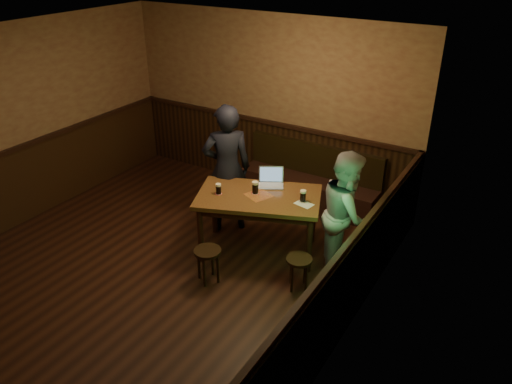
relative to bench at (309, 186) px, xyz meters
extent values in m
cube|color=black|center=(-0.90, -2.75, -0.32)|extent=(5.00, 6.00, 0.02)
cube|color=beige|center=(-0.90, -2.75, 2.50)|extent=(5.00, 6.00, 0.02)
cube|color=#95754B|center=(-0.90, 0.26, 1.09)|extent=(5.00, 0.02, 2.80)
cube|color=#95754B|center=(1.61, -2.75, 1.09)|extent=(0.02, 6.00, 2.80)
cube|color=black|center=(-0.90, 0.23, 0.24)|extent=(4.98, 0.04, 1.10)
cube|color=black|center=(-3.38, -2.75, 0.24)|extent=(0.04, 5.98, 1.10)
cube|color=black|center=(1.58, -2.75, 0.24)|extent=(0.04, 5.98, 1.10)
cube|color=black|center=(-0.90, 0.20, 0.82)|extent=(4.98, 0.06, 0.06)
cube|color=black|center=(-3.35, -2.75, 0.82)|extent=(0.06, 5.98, 0.06)
cube|color=black|center=(1.55, -2.75, 0.82)|extent=(0.06, 5.98, 0.06)
cube|color=black|center=(0.00, -0.04, -0.09)|extent=(2.20, 0.50, 0.45)
cube|color=black|center=(0.00, 0.16, 0.39)|extent=(2.20, 0.10, 0.50)
cube|color=#512817|center=(0.00, -1.54, 0.50)|extent=(1.78, 1.41, 0.06)
cube|color=black|center=(0.00, -1.54, 0.42)|extent=(1.61, 1.23, 0.09)
cube|color=maroon|center=(0.00, -1.54, 0.53)|extent=(0.38, 0.38, 0.00)
cylinder|color=black|center=(-0.51, -2.13, 0.08)|extent=(0.08, 0.08, 0.78)
cylinder|color=black|center=(-0.78, -1.46, 0.08)|extent=(0.08, 0.08, 0.78)
cylinder|color=black|center=(0.78, -1.62, 0.08)|extent=(0.08, 0.08, 0.78)
cylinder|color=black|center=(0.51, -0.95, 0.08)|extent=(0.08, 0.08, 0.78)
cylinder|color=black|center=(-0.18, -2.42, 0.12)|extent=(0.39, 0.39, 0.04)
cylinder|color=black|center=(-0.06, -2.40, -0.10)|extent=(0.03, 0.03, 0.43)
cylinder|color=black|center=(-0.21, -2.30, -0.10)|extent=(0.03, 0.03, 0.43)
cylinder|color=black|center=(-0.31, -2.45, -0.10)|extent=(0.03, 0.03, 0.43)
cylinder|color=black|center=(-0.16, -2.55, -0.10)|extent=(0.03, 0.03, 0.43)
cylinder|color=black|center=(0.82, -1.98, 0.09)|extent=(0.38, 0.38, 0.04)
cylinder|color=black|center=(0.94, -2.00, -0.11)|extent=(0.03, 0.03, 0.40)
cylinder|color=black|center=(0.85, -1.86, -0.11)|extent=(0.03, 0.03, 0.40)
cylinder|color=black|center=(0.70, -1.95, -0.11)|extent=(0.03, 0.03, 0.40)
cylinder|color=black|center=(0.79, -2.09, -0.11)|extent=(0.03, 0.03, 0.40)
cylinder|color=#AF151D|center=(-0.46, -1.77, 0.53)|extent=(0.09, 0.09, 0.00)
cylinder|color=silver|center=(-0.46, -1.77, 0.53)|extent=(0.08, 0.08, 0.00)
cylinder|color=black|center=(-0.46, -1.77, 0.59)|extent=(0.07, 0.07, 0.11)
cylinder|color=beige|center=(-0.46, -1.77, 0.66)|extent=(0.07, 0.07, 0.03)
cylinder|color=#AF151D|center=(-0.07, -1.52, 0.53)|extent=(0.11, 0.11, 0.00)
cylinder|color=silver|center=(-0.07, -1.52, 0.53)|extent=(0.09, 0.09, 0.00)
cylinder|color=black|center=(-0.07, -1.52, 0.60)|extent=(0.08, 0.08, 0.13)
cylinder|color=beige|center=(-0.07, -1.52, 0.68)|extent=(0.08, 0.08, 0.03)
cylinder|color=#AF151D|center=(0.55, -1.39, 0.53)|extent=(0.10, 0.10, 0.00)
cylinder|color=silver|center=(0.55, -1.39, 0.53)|extent=(0.08, 0.08, 0.00)
cylinder|color=black|center=(0.55, -1.39, 0.59)|extent=(0.07, 0.07, 0.12)
cylinder|color=beige|center=(0.55, -1.39, 0.67)|extent=(0.08, 0.08, 0.03)
cube|color=silver|center=(0.01, -1.24, 0.54)|extent=(0.40, 0.36, 0.02)
cube|color=#B2B2B7|center=(0.01, -1.24, 0.54)|extent=(0.35, 0.30, 0.00)
cube|color=silver|center=(-0.05, -1.14, 0.65)|extent=(0.32, 0.22, 0.21)
cube|color=#6185B5|center=(-0.04, -1.15, 0.65)|extent=(0.28, 0.19, 0.18)
cube|color=silver|center=(0.60, -1.45, 0.53)|extent=(0.25, 0.19, 0.00)
imported|color=black|center=(-0.69, -1.24, 0.61)|extent=(0.80, 0.78, 1.85)
imported|color=gray|center=(1.13, -1.36, 0.50)|extent=(0.85, 0.95, 1.62)
camera|label=1|loc=(2.90, -6.36, 3.51)|focal=35.00mm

